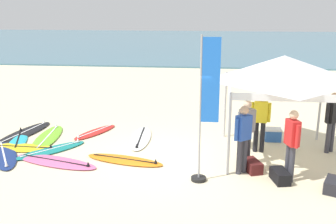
% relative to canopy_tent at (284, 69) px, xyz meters
% --- Properties ---
extents(ground_plane, '(80.00, 80.00, 0.00)m').
position_rel_canopy_tent_xyz_m(ground_plane, '(-3.13, -0.66, -2.39)').
color(ground_plane, beige).
extents(sea, '(80.00, 36.00, 0.10)m').
position_rel_canopy_tent_xyz_m(sea, '(-3.13, 32.95, -2.34)').
color(sea, teal).
rests_on(sea, ground).
extents(canopy_tent, '(2.95, 2.95, 2.75)m').
position_rel_canopy_tent_xyz_m(canopy_tent, '(0.00, 0.00, 0.00)').
color(canopy_tent, '#B7B7BC').
rests_on(canopy_tent, ground).
extents(surfboard_orange, '(2.25, 1.08, 0.19)m').
position_rel_canopy_tent_xyz_m(surfboard_orange, '(-4.09, -0.89, -2.35)').
color(surfboard_orange, orange).
rests_on(surfboard_orange, ground).
extents(surfboard_navy, '(1.86, 2.40, 0.19)m').
position_rel_canopy_tent_xyz_m(surfboard_navy, '(-7.50, -0.85, -2.35)').
color(surfboard_navy, navy).
rests_on(surfboard_navy, ground).
extents(surfboard_red, '(1.25, 1.84, 0.19)m').
position_rel_canopy_tent_xyz_m(surfboard_red, '(-5.55, 1.31, -2.35)').
color(surfboard_red, red).
rests_on(surfboard_red, ground).
extents(surfboard_white, '(0.73, 2.28, 0.19)m').
position_rel_canopy_tent_xyz_m(surfboard_white, '(-3.98, 0.90, -2.35)').
color(surfboard_white, white).
rests_on(surfboard_white, ground).
extents(surfboard_black, '(1.21, 2.59, 0.19)m').
position_rel_canopy_tent_xyz_m(surfboard_black, '(-7.79, 1.01, -2.35)').
color(surfboard_black, black).
rests_on(surfboard_black, ground).
extents(surfboard_pink, '(2.55, 1.30, 0.19)m').
position_rel_canopy_tent_xyz_m(surfboard_pink, '(-5.87, -1.19, -2.35)').
color(surfboard_pink, pink).
rests_on(surfboard_pink, ground).
extents(surfboard_lime, '(0.91, 2.49, 0.19)m').
position_rel_canopy_tent_xyz_m(surfboard_lime, '(-6.86, 0.64, -2.35)').
color(surfboard_lime, '#7AD12D').
rests_on(surfboard_lime, ground).
extents(surfboard_cyan, '(1.17, 1.99, 0.19)m').
position_rel_canopy_tent_xyz_m(surfboard_cyan, '(-7.68, 0.37, -2.35)').
color(surfboard_cyan, '#23B2CC').
rests_on(surfboard_cyan, ground).
extents(surfboard_yellow, '(2.46, 0.72, 0.19)m').
position_rel_canopy_tent_xyz_m(surfboard_yellow, '(-7.36, -0.30, -2.35)').
color(surfboard_yellow, yellow).
rests_on(surfboard_yellow, ground).
extents(surfboard_teal, '(1.80, 1.97, 0.19)m').
position_rel_canopy_tent_xyz_m(surfboard_teal, '(-6.32, -0.38, -2.35)').
color(surfboard_teal, '#19847F').
rests_on(surfboard_teal, ground).
extents(person_grey, '(0.48, 0.38, 1.71)m').
position_rel_canopy_tent_xyz_m(person_grey, '(-0.95, -0.73, -1.40)').
color(person_grey, '#2D2D33').
rests_on(person_grey, ground).
extents(person_blue, '(0.44, 0.40, 1.71)m').
position_rel_canopy_tent_xyz_m(person_blue, '(-1.08, -1.31, -1.40)').
color(person_blue, '#383842').
rests_on(person_blue, ground).
extents(person_yellow, '(0.55, 0.25, 1.71)m').
position_rel_canopy_tent_xyz_m(person_yellow, '(-0.49, 0.21, -1.40)').
color(person_yellow, black).
rests_on(person_yellow, ground).
extents(person_black, '(0.44, 0.40, 1.71)m').
position_rel_canopy_tent_xyz_m(person_black, '(1.48, 0.39, -1.40)').
color(person_black, '#383842').
rests_on(person_black, ground).
extents(person_red, '(0.31, 0.53, 1.71)m').
position_rel_canopy_tent_xyz_m(person_red, '(0.01, -1.59, -1.40)').
color(person_red, '#383842').
rests_on(person_red, ground).
extents(banner_flag, '(0.60, 0.36, 3.40)m').
position_rel_canopy_tent_xyz_m(banner_flag, '(-1.99, -1.84, -0.81)').
color(banner_flag, '#99999E').
rests_on(banner_flag, ground).
extents(gear_bag_near_tent, '(0.50, 0.67, 0.28)m').
position_rel_canopy_tent_xyz_m(gear_bag_near_tent, '(-0.80, -1.16, -2.25)').
color(gear_bag_near_tent, '#4C1919').
rests_on(gear_bag_near_tent, ground).
extents(gear_bag_by_pole, '(0.54, 0.68, 0.28)m').
position_rel_canopy_tent_xyz_m(gear_bag_by_pole, '(0.88, -2.07, -2.25)').
color(gear_bag_by_pole, '#232328').
rests_on(gear_bag_by_pole, ground).
extents(gear_bag_on_sand, '(0.44, 0.65, 0.28)m').
position_rel_canopy_tent_xyz_m(gear_bag_on_sand, '(-0.21, -1.70, -2.25)').
color(gear_bag_on_sand, black).
rests_on(gear_bag_on_sand, ground).
extents(cooler_box, '(0.50, 0.36, 0.39)m').
position_rel_canopy_tent_xyz_m(cooler_box, '(0.05, 1.19, -2.19)').
color(cooler_box, '#2D60B7').
rests_on(cooler_box, ground).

